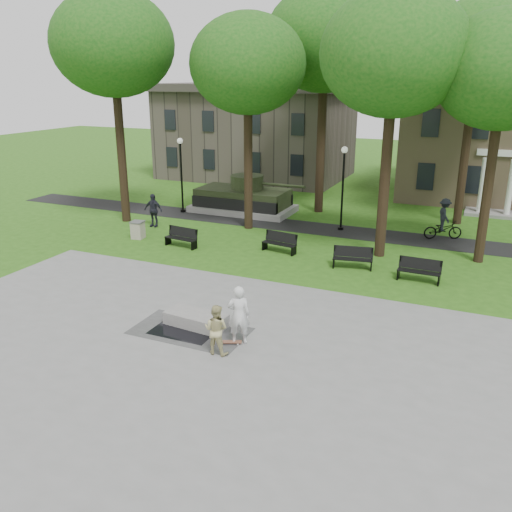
{
  "coord_description": "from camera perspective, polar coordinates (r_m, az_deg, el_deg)",
  "views": [
    {
      "loc": [
        8.16,
        -17.1,
        8.42
      ],
      "look_at": [
        -0.33,
        2.12,
        1.4
      ],
      "focal_mm": 38.0,
      "sensor_mm": 36.0,
      "label": 1
    }
  ],
  "objects": [
    {
      "name": "tree_0",
      "position": [
        33.02,
        -14.82,
        20.7
      ],
      "size": [
        6.8,
        6.8,
        12.97
      ],
      "color": "black",
      "rests_on": "ground"
    },
    {
      "name": "puddle",
      "position": [
        19.0,
        -7.8,
        -7.95
      ],
      "size": [
        2.2,
        1.2,
        0.0
      ],
      "primitive_type": "cube",
      "color": "black",
      "rests_on": "plaza"
    },
    {
      "name": "park_bench_2",
      "position": [
        25.16,
        10.2,
        -0.12
      ],
      "size": [
        1.85,
        0.84,
        1.0
      ],
      "rotation": [
        0.0,
        0.0,
        0.18
      ],
      "color": "black",
      "rests_on": "ground"
    },
    {
      "name": "skateboarder",
      "position": [
        17.72,
        -1.84,
        -6.21
      ],
      "size": [
        0.87,
        0.75,
        2.01
      ],
      "primitive_type": "imported",
      "rotation": [
        0.0,
        0.0,
        3.58
      ],
      "color": "silver",
      "rests_on": "plaza"
    },
    {
      "name": "park_bench_3",
      "position": [
        24.22,
        16.82,
        -1.38
      ],
      "size": [
        1.81,
        0.57,
        1.0
      ],
      "rotation": [
        0.0,
        0.0,
        -0.03
      ],
      "color": "black",
      "rests_on": "ground"
    },
    {
      "name": "tree_3",
      "position": [
        26.6,
        24.65,
        17.27
      ],
      "size": [
        6.0,
        6.0,
        11.19
      ],
      "color": "black",
      "rests_on": "ground"
    },
    {
      "name": "friend_watching",
      "position": [
        17.2,
        -4.22,
        -7.71
      ],
      "size": [
        0.81,
        0.64,
        1.65
      ],
      "primitive_type": "imported",
      "rotation": [
        0.0,
        0.0,
        3.16
      ],
      "color": "tan",
      "rests_on": "plaza"
    },
    {
      "name": "concrete_block",
      "position": [
        19.35,
        -6.32,
        -6.64
      ],
      "size": [
        2.28,
        1.2,
        0.45
      ],
      "primitive_type": "cube",
      "rotation": [
        0.0,
        0.0,
        -0.09
      ],
      "color": "gray",
      "rests_on": "plaza"
    },
    {
      "name": "building_left",
      "position": [
        47.87,
        0.1,
        12.69
      ],
      "size": [
        15.0,
        10.0,
        7.2
      ],
      "primitive_type": "cube",
      "color": "#4C443D",
      "rests_on": "ground"
    },
    {
      "name": "park_bench_0",
      "position": [
        28.19,
        -7.84,
        2.03
      ],
      "size": [
        1.84,
        0.73,
        1.0
      ],
      "rotation": [
        0.0,
        0.0,
        -0.12
      ],
      "color": "black",
      "rests_on": "ground"
    },
    {
      "name": "tree_4",
      "position": [
        34.68,
        7.25,
        21.59
      ],
      "size": [
        7.2,
        7.2,
        13.5
      ],
      "color": "black",
      "rests_on": "ground"
    },
    {
      "name": "cyclist",
      "position": [
        30.85,
        19.14,
        3.34
      ],
      "size": [
        2.14,
        1.46,
        2.23
      ],
      "rotation": [
        0.0,
        0.0,
        1.98
      ],
      "color": "black",
      "rests_on": "ground"
    },
    {
      "name": "plaza",
      "position": [
        16.85,
        -9.0,
        -11.73
      ],
      "size": [
        22.0,
        16.0,
        0.02
      ],
      "primitive_type": "cube",
      "color": "gray",
      "rests_on": "ground"
    },
    {
      "name": "lamp_left",
      "position": [
        35.01,
        -7.88,
        9.05
      ],
      "size": [
        0.36,
        0.36,
        4.73
      ],
      "color": "black",
      "rests_on": "ground"
    },
    {
      "name": "ground",
      "position": [
        20.74,
        -1.56,
        -5.49
      ],
      "size": [
        120.0,
        120.0,
        0.0
      ],
      "primitive_type": "plane",
      "color": "#265113",
      "rests_on": "ground"
    },
    {
      "name": "trash_bin",
      "position": [
        30.04,
        -12.33,
        2.72
      ],
      "size": [
        0.75,
        0.75,
        0.96
      ],
      "rotation": [
        0.0,
        0.0,
        0.14
      ],
      "color": "#9D9382",
      "rests_on": "ground"
    },
    {
      "name": "lamp_mid",
      "position": [
        30.9,
        9.14,
        7.74
      ],
      "size": [
        0.36,
        0.36,
        4.73
      ],
      "color": "black",
      "rests_on": "ground"
    },
    {
      "name": "footpath",
      "position": [
        31.37,
        7.86,
        2.74
      ],
      "size": [
        44.0,
        2.6,
        0.01
      ],
      "primitive_type": "cube",
      "color": "black",
      "rests_on": "ground"
    },
    {
      "name": "tank_monument",
      "position": [
        35.19,
        -1.33,
        6.05
      ],
      "size": [
        7.45,
        3.4,
        2.4
      ],
      "color": "gray",
      "rests_on": "ground"
    },
    {
      "name": "tree_5",
      "position": [
        33.67,
        22.29,
        19.31
      ],
      "size": [
        6.4,
        6.4,
        12.44
      ],
      "color": "black",
      "rests_on": "ground"
    },
    {
      "name": "pedestrian_walker",
      "position": [
        32.16,
        -10.77,
        4.75
      ],
      "size": [
        1.16,
        0.53,
        1.95
      ],
      "primitive_type": "imported",
      "rotation": [
        0.0,
        0.0,
        0.05
      ],
      "color": "#21212C",
      "rests_on": "ground"
    },
    {
      "name": "tree_1",
      "position": [
        30.37,
        -0.87,
        19.48
      ],
      "size": [
        6.2,
        6.2,
        11.63
      ],
      "color": "black",
      "rests_on": "ground"
    },
    {
      "name": "tree_2",
      "position": [
        26.04,
        14.37,
        19.91
      ],
      "size": [
        6.6,
        6.6,
        12.16
      ],
      "color": "black",
      "rests_on": "ground"
    },
    {
      "name": "park_bench_1",
      "position": [
        27.08,
        2.52,
        1.5
      ],
      "size": [
        1.85,
        0.83,
        1.0
      ],
      "rotation": [
        0.0,
        0.0,
        -0.17
      ],
      "color": "black",
      "rests_on": "ground"
    },
    {
      "name": "skateboard",
      "position": [
        18.09,
        -2.76,
        -9.1
      ],
      "size": [
        0.79,
        0.5,
        0.07
      ],
      "primitive_type": "cube",
      "rotation": [
        0.0,
        0.0,
        0.41
      ],
      "color": "brown",
      "rests_on": "plaza"
    }
  ]
}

